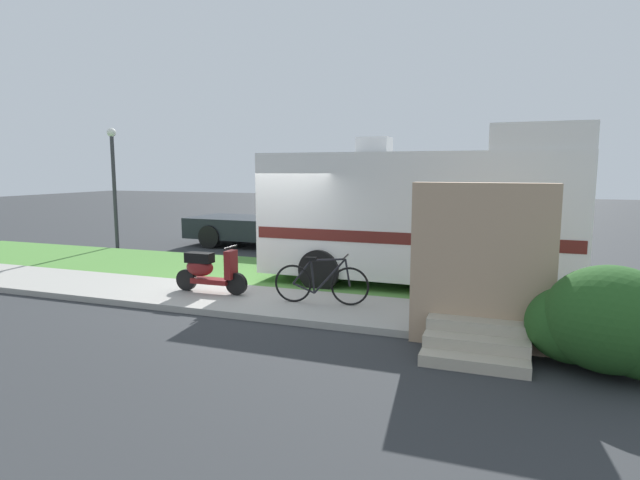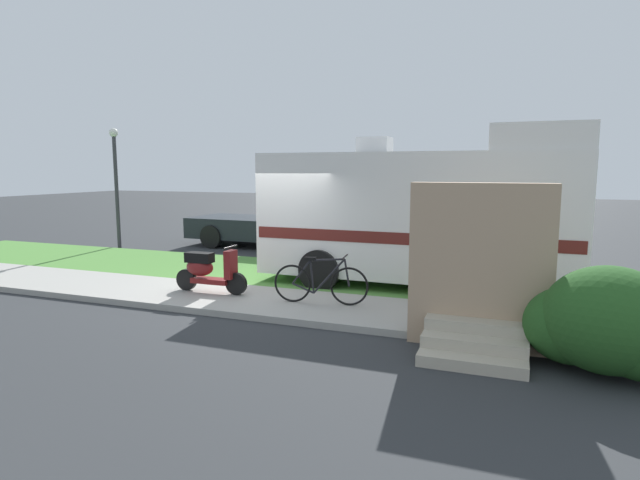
{
  "view_description": "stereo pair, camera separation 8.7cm",
  "coord_description": "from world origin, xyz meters",
  "px_view_note": "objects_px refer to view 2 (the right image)",
  "views": [
    {
      "loc": [
        4.74,
        -9.88,
        2.6
      ],
      "look_at": [
        1.0,
        0.3,
        1.1
      ],
      "focal_mm": 29.11,
      "sensor_mm": 36.0,
      "label": 1
    },
    {
      "loc": [
        4.82,
        -9.85,
        2.6
      ],
      "look_at": [
        1.0,
        0.3,
        1.1
      ],
      "focal_mm": 29.11,
      "sensor_mm": 36.0,
      "label": 2
    }
  ],
  "objects_px": {
    "motorhome_rv": "(423,213)",
    "pickup_truck_near": "(283,218)",
    "scooter": "(208,270)",
    "bottle_green": "(462,303)",
    "bicycle": "(320,283)",
    "street_lamp_post": "(116,175)"
  },
  "relations": [
    {
      "from": "motorhome_rv",
      "to": "bicycle",
      "type": "bearing_deg",
      "value": -118.08
    },
    {
      "from": "motorhome_rv",
      "to": "pickup_truck_near",
      "type": "relative_size",
      "value": 1.28
    },
    {
      "from": "bicycle",
      "to": "street_lamp_post",
      "type": "bearing_deg",
      "value": 151.91
    },
    {
      "from": "pickup_truck_near",
      "to": "bottle_green",
      "type": "height_order",
      "value": "pickup_truck_near"
    },
    {
      "from": "pickup_truck_near",
      "to": "bicycle",
      "type": "bearing_deg",
      "value": -60.35
    },
    {
      "from": "motorhome_rv",
      "to": "bottle_green",
      "type": "xyz_separation_m",
      "value": [
        1.09,
        -2.1,
        -1.39
      ]
    },
    {
      "from": "motorhome_rv",
      "to": "street_lamp_post",
      "type": "bearing_deg",
      "value": 168.43
    },
    {
      "from": "pickup_truck_near",
      "to": "bottle_green",
      "type": "bearing_deg",
      "value": -44.51
    },
    {
      "from": "street_lamp_post",
      "to": "scooter",
      "type": "bearing_deg",
      "value": -36.08
    },
    {
      "from": "street_lamp_post",
      "to": "motorhome_rv",
      "type": "bearing_deg",
      "value": -11.57
    },
    {
      "from": "scooter",
      "to": "pickup_truck_near",
      "type": "bearing_deg",
      "value": 101.81
    },
    {
      "from": "scooter",
      "to": "bicycle",
      "type": "bearing_deg",
      "value": -1.23
    },
    {
      "from": "pickup_truck_near",
      "to": "street_lamp_post",
      "type": "bearing_deg",
      "value": -158.07
    },
    {
      "from": "pickup_truck_near",
      "to": "scooter",
      "type": "bearing_deg",
      "value": -78.19
    },
    {
      "from": "motorhome_rv",
      "to": "street_lamp_post",
      "type": "height_order",
      "value": "street_lamp_post"
    },
    {
      "from": "scooter",
      "to": "bottle_green",
      "type": "xyz_separation_m",
      "value": [
        4.93,
        0.47,
        -0.34
      ]
    },
    {
      "from": "bicycle",
      "to": "bottle_green",
      "type": "xyz_separation_m",
      "value": [
        2.49,
        0.52,
        -0.27
      ]
    },
    {
      "from": "bottle_green",
      "to": "scooter",
      "type": "bearing_deg",
      "value": -174.6
    },
    {
      "from": "scooter",
      "to": "bottle_green",
      "type": "height_order",
      "value": "scooter"
    },
    {
      "from": "scooter",
      "to": "pickup_truck_near",
      "type": "distance_m",
      "value": 6.84
    },
    {
      "from": "scooter",
      "to": "bicycle",
      "type": "relative_size",
      "value": 0.9
    },
    {
      "from": "bottle_green",
      "to": "bicycle",
      "type": "bearing_deg",
      "value": -168.24
    }
  ]
}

